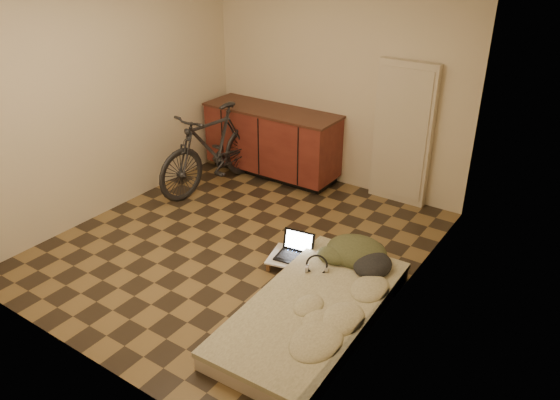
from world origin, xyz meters
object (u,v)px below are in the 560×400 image
Objects in this scene: bicycle at (213,144)px; laptop at (295,251)px; futon at (313,311)px; lap_desk at (301,259)px.

bicycle is 4.85× the size of laptop.
laptop reaches higher than futon.
laptop is at bearing 131.32° from futon.
bicycle is 0.87× the size of futon.
bicycle is 2.54× the size of lap_desk.
bicycle reaches higher than futon.
laptop is at bearing 161.41° from lap_desk.
futon is 2.94× the size of lap_desk.
laptop is (1.84, -0.95, -0.42)m from bicycle.
lap_desk is 1.91× the size of laptop.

